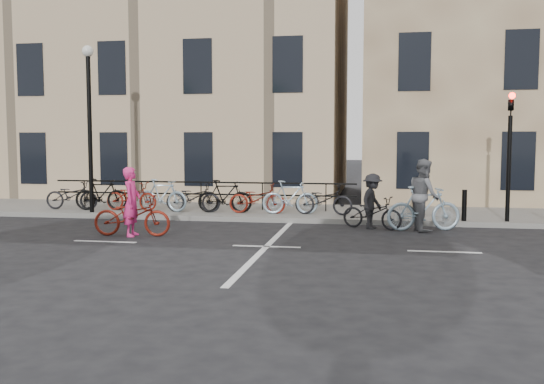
% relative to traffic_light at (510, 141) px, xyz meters
% --- Properties ---
extents(ground, '(120.00, 120.00, 0.00)m').
position_rel_traffic_light_xyz_m(ground, '(-6.20, -4.34, -2.45)').
color(ground, black).
rests_on(ground, ground).
extents(sidewalk, '(46.00, 4.00, 0.15)m').
position_rel_traffic_light_xyz_m(sidewalk, '(-10.20, 1.66, -2.38)').
color(sidewalk, slate).
rests_on(sidewalk, ground).
extents(building_east, '(14.00, 10.00, 12.00)m').
position_rel_traffic_light_xyz_m(building_east, '(2.80, 8.66, 3.70)').
color(building_east, '#95795A').
rests_on(building_east, sidewalk).
extents(building_west, '(20.00, 10.00, 10.00)m').
position_rel_traffic_light_xyz_m(building_west, '(-15.20, 8.66, 2.70)').
color(building_west, tan).
rests_on(building_west, sidewalk).
extents(traffic_light, '(0.18, 0.30, 3.90)m').
position_rel_traffic_light_xyz_m(traffic_light, '(0.00, 0.00, 0.00)').
color(traffic_light, black).
rests_on(traffic_light, sidewalk).
extents(lamp_post, '(0.36, 0.36, 5.28)m').
position_rel_traffic_light_xyz_m(lamp_post, '(-12.70, 0.06, 1.04)').
color(lamp_post, black).
rests_on(lamp_post, sidewalk).
extents(bollard_east, '(0.14, 0.14, 0.90)m').
position_rel_traffic_light_xyz_m(bollard_east, '(-1.20, -0.09, -1.85)').
color(bollard_east, black).
rests_on(bollard_east, sidewalk).
extents(parked_bikes, '(10.40, 1.23, 1.05)m').
position_rel_traffic_light_xyz_m(parked_bikes, '(-9.50, 0.70, -1.81)').
color(parked_bikes, black).
rests_on(parked_bikes, sidewalk).
extents(cyclist_pink, '(2.05, 0.87, 1.78)m').
position_rel_traffic_light_xyz_m(cyclist_pink, '(-9.89, -3.38, -1.84)').
color(cyclist_pink, maroon).
rests_on(cyclist_pink, ground).
extents(cyclist_grey, '(2.11, 1.10, 1.96)m').
position_rel_traffic_light_xyz_m(cyclist_grey, '(-2.42, -1.21, -1.66)').
color(cyclist_grey, '#94AFC1').
rests_on(cyclist_grey, ground).
extents(cyclist_dark, '(1.83, 1.21, 1.54)m').
position_rel_traffic_light_xyz_m(cyclist_dark, '(-3.80, -1.09, -1.85)').
color(cyclist_dark, black).
rests_on(cyclist_dark, ground).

